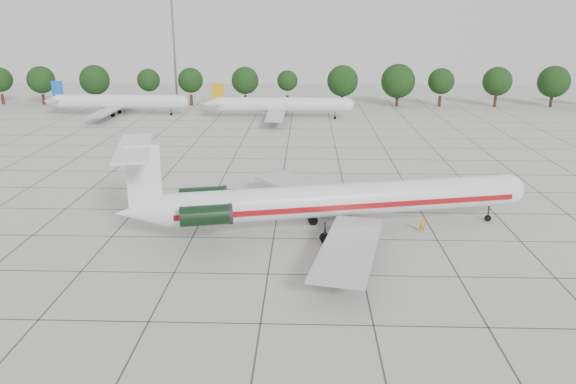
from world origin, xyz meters
The scene contains 8 objects.
ground centered at (0.00, 0.00, 0.00)m, with size 260.00×260.00×0.00m, color #AFAEA7.
apron_joints centered at (0.00, 15.00, 0.01)m, with size 170.00×170.00×0.02m, color #383838.
main_airliner centered at (5.04, 1.62, 3.44)m, with size 41.06×31.84×9.73m.
ground_crew centered at (14.89, 2.25, 0.79)m, with size 0.58×0.38×1.58m, color orange.
bg_airliner_b centered at (-37.80, 70.09, 2.91)m, with size 28.24×27.20×7.40m.
bg_airliner_c centered at (-2.24, 66.92, 2.91)m, with size 28.24×27.20×7.40m.
tree_line centered at (-11.68, 85.00, 5.98)m, with size 249.86×8.44×10.22m.
floodlight_mast centered at (-30.00, 92.00, 14.28)m, with size 1.60×1.60×25.45m.
Camera 1 is at (3.11, -51.00, 20.85)m, focal length 35.00 mm.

